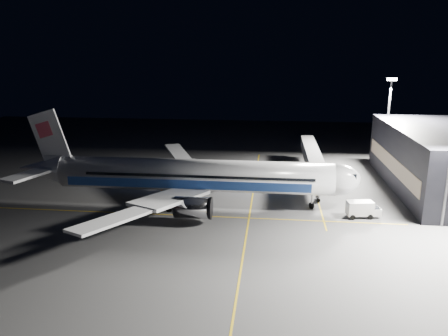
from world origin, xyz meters
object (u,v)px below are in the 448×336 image
airliner (189,176)px  floodlight_mast_north (388,114)px  service_truck (363,209)px  baggage_tug (195,170)px  jet_bridge (313,158)px  safety_cone_a (167,184)px  safety_cone_c (161,189)px  safety_cone_b (225,182)px

airliner → floodlight_mast_north: floodlight_mast_north is taller
service_truck → baggage_tug: size_ratio=1.99×
jet_bridge → safety_cone_a: bearing=-164.7°
safety_cone_a → safety_cone_c: (-0.35, -2.91, -0.05)m
baggage_tug → safety_cone_a: (-3.97, -10.22, -0.49)m
safety_cone_b → jet_bridge: bearing=14.8°
airliner → baggage_tug: bearing=97.4°
jet_bridge → safety_cone_c: 32.26m
airliner → safety_cone_b: airliner is taller
jet_bridge → service_truck: 22.70m
service_truck → floodlight_mast_north: bearing=62.3°
service_truck → baggage_tug: (-32.11, 23.64, -0.67)m
safety_cone_b → safety_cone_c: (-11.88, -6.24, -0.05)m
floodlight_mast_north → safety_cone_a: bearing=-155.2°
jet_bridge → floodlight_mast_north: floodlight_mast_north is taller
safety_cone_b → safety_cone_a: bearing=-163.9°
baggage_tug → safety_cone_a: baggage_tug is taller
floodlight_mast_north → safety_cone_c: bearing=-152.5°
jet_bridge → safety_cone_b: 19.23m
airliner → safety_cone_a: size_ratio=97.81×
jet_bridge → baggage_tug: (-25.68, 2.09, -3.78)m
airliner → safety_cone_b: bearing=69.5°
airliner → safety_cone_c: (-6.92, 7.02, -4.90)m
safety_cone_b → safety_cone_c: bearing=-152.3°
airliner → safety_cone_a: (-6.58, 9.93, -4.85)m
jet_bridge → floodlight_mast_north: bearing=37.7°
service_truck → baggage_tug: service_truck is taller
service_truck → safety_cone_c: bearing=154.3°
jet_bridge → safety_cone_b: size_ratio=55.00×
service_truck → safety_cone_c: service_truck is taller
baggage_tug → safety_cone_a: size_ratio=4.52×
jet_bridge → baggage_tug: jet_bridge is taller
airliner → floodlight_mast_north: size_ratio=2.97×
floodlight_mast_north → baggage_tug: 46.72m
service_truck → safety_cone_a: (-36.08, 13.42, -1.16)m
floodlight_mast_north → safety_cone_c: floodlight_mast_north is taller
baggage_tug → safety_cone_b: size_ratio=4.54×
service_truck → safety_cone_b: bearing=136.1°
floodlight_mast_north → safety_cone_a: 53.88m
safety_cone_b → floodlight_mast_north: bearing=27.4°
floodlight_mast_north → service_truck: 38.88m
safety_cone_c → service_truck: bearing=-16.1°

